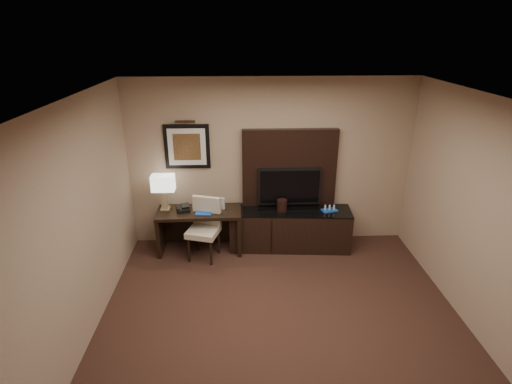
{
  "coord_description": "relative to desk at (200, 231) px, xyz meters",
  "views": [
    {
      "loc": [
        -0.48,
        -3.54,
        3.36
      ],
      "look_at": [
        -0.26,
        1.8,
        1.15
      ],
      "focal_mm": 28.0,
      "sensor_mm": 36.0,
      "label": 1
    }
  ],
  "objects": [
    {
      "name": "table_lamp",
      "position": [
        -0.54,
        0.08,
        0.64
      ],
      "size": [
        0.4,
        0.3,
        0.57
      ],
      "primitive_type": null,
      "rotation": [
        0.0,
        0.0,
        -0.31
      ],
      "color": "#9F8863",
      "rests_on": "desk"
    },
    {
      "name": "floor",
      "position": [
        1.14,
        -2.15,
        -0.36
      ],
      "size": [
        4.5,
        5.0,
        0.01
      ],
      "primitive_type": "cube",
      "color": "#341D17",
      "rests_on": "ground"
    },
    {
      "name": "blue_folder",
      "position": [
        0.09,
        -0.03,
        0.36
      ],
      "size": [
        0.27,
        0.35,
        0.02
      ],
      "primitive_type": "cube",
      "rotation": [
        0.0,
        0.0,
        -0.1
      ],
      "color": "#1948A6",
      "rests_on": "desk"
    },
    {
      "name": "desk_phone",
      "position": [
        -0.24,
        -0.01,
        0.4
      ],
      "size": [
        0.23,
        0.22,
        0.1
      ],
      "primitive_type": null,
      "rotation": [
        0.0,
        0.0,
        0.27
      ],
      "color": "black",
      "rests_on": "desk"
    },
    {
      "name": "wall_left",
      "position": [
        -1.11,
        -2.15,
        1.0
      ],
      "size": [
        0.01,
        5.0,
        2.7
      ],
      "primitive_type": "cube",
      "color": "tan",
      "rests_on": "floor"
    },
    {
      "name": "wall_right",
      "position": [
        3.39,
        -2.15,
        1.0
      ],
      "size": [
        0.01,
        5.0,
        2.7
      ],
      "primitive_type": "cube",
      "color": "tan",
      "rests_on": "floor"
    },
    {
      "name": "desk",
      "position": [
        0.0,
        0.0,
        0.0
      ],
      "size": [
        1.32,
        0.58,
        0.7
      ],
      "primitive_type": "cube",
      "rotation": [
        0.0,
        0.0,
        0.02
      ],
      "color": "black",
      "rests_on": "floor"
    },
    {
      "name": "ceiling",
      "position": [
        1.14,
        -2.15,
        2.35
      ],
      "size": [
        4.5,
        5.0,
        0.01
      ],
      "primitive_type": "cube",
      "color": "silver",
      "rests_on": "wall_back"
    },
    {
      "name": "water_bottle",
      "position": [
        0.38,
        0.06,
        0.44
      ],
      "size": [
        0.08,
        0.08,
        0.18
      ],
      "primitive_type": "cylinder",
      "rotation": [
        0.0,
        0.0,
        0.29
      ],
      "color": "#B0BBC8",
      "rests_on": "desk"
    },
    {
      "name": "tv",
      "position": [
        1.44,
        0.19,
        0.67
      ],
      "size": [
        1.0,
        0.08,
        0.6
      ],
      "primitive_type": "cube",
      "color": "black",
      "rests_on": "tv_wall_panel"
    },
    {
      "name": "ice_bucket",
      "position": [
        1.31,
        0.04,
        0.4
      ],
      "size": [
        0.17,
        0.17,
        0.18
      ],
      "primitive_type": "cylinder",
      "rotation": [
        0.0,
        0.0,
        -0.06
      ],
      "color": "black",
      "rests_on": "credenza"
    },
    {
      "name": "tv_wall_panel",
      "position": [
        1.44,
        0.29,
        0.92
      ],
      "size": [
        1.5,
        0.12,
        1.3
      ],
      "primitive_type": "cube",
      "color": "black",
      "rests_on": "wall_back"
    },
    {
      "name": "wall_back",
      "position": [
        1.14,
        0.35,
        1.0
      ],
      "size": [
        4.5,
        0.01,
        2.7
      ],
      "primitive_type": "cube",
      "color": "tan",
      "rests_on": "floor"
    },
    {
      "name": "desk_chair",
      "position": [
        0.07,
        -0.23,
        0.11
      ],
      "size": [
        0.57,
        0.62,
        0.93
      ],
      "primitive_type": null,
      "rotation": [
        0.0,
        0.0,
        -0.29
      ],
      "color": "beige",
      "rests_on": "floor"
    },
    {
      "name": "picture_light",
      "position": [
        -0.16,
        0.29,
        1.7
      ],
      "size": [
        0.04,
        0.04,
        0.3
      ],
      "primitive_type": "cylinder",
      "color": "#412C14",
      "rests_on": "wall_back"
    },
    {
      "name": "credenza",
      "position": [
        1.45,
        0.05,
        -0.02
      ],
      "size": [
        1.96,
        0.67,
        0.66
      ],
      "primitive_type": "cube",
      "rotation": [
        0.0,
        0.0,
        -0.07
      ],
      "color": "black",
      "rests_on": "floor"
    },
    {
      "name": "book",
      "position": [
        0.13,
        -0.01,
        0.45
      ],
      "size": [
        0.15,
        0.03,
        0.2
      ],
      "primitive_type": "imported",
      "rotation": [
        0.0,
        0.0,
        0.1
      ],
      "color": "#A0937E",
      "rests_on": "desk"
    },
    {
      "name": "artwork",
      "position": [
        -0.16,
        0.33,
        1.3
      ],
      "size": [
        0.7,
        0.04,
        0.7
      ],
      "primitive_type": "cube",
      "color": "black",
      "rests_on": "wall_back"
    },
    {
      "name": "minibar_tray",
      "position": [
        2.06,
        -0.0,
        0.36
      ],
      "size": [
        0.27,
        0.2,
        0.09
      ],
      "primitive_type": null,
      "rotation": [
        0.0,
        0.0,
        0.24
      ],
      "color": "#194BA5",
      "rests_on": "credenza"
    }
  ]
}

